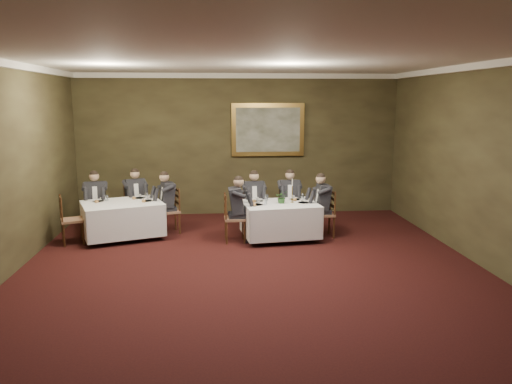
{
  "coord_description": "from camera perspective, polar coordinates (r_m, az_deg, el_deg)",
  "views": [
    {
      "loc": [
        -0.62,
        -7.48,
        2.87
      ],
      "look_at": [
        0.16,
        1.75,
        1.15
      ],
      "focal_mm": 35.0,
      "sensor_mm": 36.0,
      "label": 1
    }
  ],
  "objects": [
    {
      "name": "ceiling",
      "position": [
        7.53,
        -0.08,
        15.31
      ],
      "size": [
        8.0,
        10.0,
        0.1
      ],
      "primitive_type": "cube",
      "color": "silver",
      "rests_on": "back_wall"
    },
    {
      "name": "crown_molding",
      "position": [
        7.53,
        -0.08,
        14.85
      ],
      "size": [
        8.0,
        10.0,
        0.12
      ],
      "color": "white",
      "rests_on": "back_wall"
    },
    {
      "name": "chair_main_backright",
      "position": [
        11.26,
        3.78,
        -2.78
      ],
      "size": [
        0.45,
        0.43,
        1.0
      ],
      "rotation": [
        0.0,
        0.0,
        3.12
      ],
      "color": "#855E43",
      "rests_on": "ground"
    },
    {
      "name": "diner_main_endright",
      "position": [
        10.64,
        7.73,
        -2.38
      ],
      "size": [
        0.49,
        0.43,
        1.35
      ],
      "rotation": [
        0.0,
        0.0,
        1.6
      ],
      "color": "black",
      "rests_on": "chair_main_endright"
    },
    {
      "name": "diner_main_backleft",
      "position": [
        11.01,
        -0.29,
        -1.85
      ],
      "size": [
        0.44,
        0.51,
        1.35
      ],
      "rotation": [
        0.0,
        0.0,
        3.23
      ],
      "color": "black",
      "rests_on": "chair_main_backleft"
    },
    {
      "name": "front_wall",
      "position": [
        2.8,
        8.71,
        -13.28
      ],
      "size": [
        8.0,
        0.1,
        3.5
      ],
      "primitive_type": "cube",
      "color": "#2E2717",
      "rests_on": "ground"
    },
    {
      "name": "painting",
      "position": [
        12.51,
        1.37,
        7.13
      ],
      "size": [
        1.81,
        0.09,
        1.31
      ],
      "color": "#BD9245",
      "rests_on": "back_wall"
    },
    {
      "name": "chair_main_backleft",
      "position": [
        11.07,
        -0.29,
        -2.99
      ],
      "size": [
        0.47,
        0.46,
        1.0
      ],
      "rotation": [
        0.0,
        0.0,
        3.23
      ],
      "color": "#855E43",
      "rests_on": "ground"
    },
    {
      "name": "ground",
      "position": [
        8.04,
        -0.07,
        -10.4
      ],
      "size": [
        10.0,
        10.0,
        0.0
      ],
      "primitive_type": "plane",
      "color": "black",
      "rests_on": "ground"
    },
    {
      "name": "chair_main_endleft",
      "position": [
        10.23,
        -2.48,
        -4.13
      ],
      "size": [
        0.43,
        0.45,
        1.0
      ],
      "rotation": [
        0.0,
        0.0,
        -1.54
      ],
      "color": "#855E43",
      "rests_on": "ground"
    },
    {
      "name": "chair_main_endright",
      "position": [
        10.7,
        7.76,
        -3.57
      ],
      "size": [
        0.43,
        0.45,
        1.0
      ],
      "rotation": [
        0.0,
        0.0,
        1.6
      ],
      "color": "#855E43",
      "rests_on": "ground"
    },
    {
      "name": "table_second",
      "position": [
        10.81,
        -15.01,
        -2.79
      ],
      "size": [
        1.91,
        1.68,
        0.67
      ],
      "rotation": [
        0.0,
        0.0,
        0.34
      ],
      "color": "#321B0E",
      "rests_on": "ground"
    },
    {
      "name": "diner_sec_backright",
      "position": [
        11.64,
        -13.62,
        -1.47
      ],
      "size": [
        0.56,
        0.6,
        1.35
      ],
      "rotation": [
        0.0,
        0.0,
        3.55
      ],
      "color": "black",
      "rests_on": "chair_sec_backright"
    },
    {
      "name": "chair_sec_backleft",
      "position": [
        11.58,
        -17.72,
        -2.9
      ],
      "size": [
        0.5,
        0.48,
        1.0
      ],
      "rotation": [
        0.0,
        0.0,
        3.29
      ],
      "color": "#855E43",
      "rests_on": "ground"
    },
    {
      "name": "right_wall",
      "position": [
        8.87,
        26.66,
        2.14
      ],
      "size": [
        0.1,
        10.0,
        3.5
      ],
      "primitive_type": "cube",
      "color": "#2E2717",
      "rests_on": "ground"
    },
    {
      "name": "back_wall",
      "position": [
        12.55,
        -1.98,
        5.39
      ],
      "size": [
        8.0,
        0.1,
        3.5
      ],
      "primitive_type": "cube",
      "color": "#2E2717",
      "rests_on": "ground"
    },
    {
      "name": "place_setting_table_main",
      "position": [
        10.55,
        0.47,
        -0.82
      ],
      "size": [
        0.33,
        0.31,
        0.14
      ],
      "color": "white",
      "rests_on": "table_main"
    },
    {
      "name": "centerpiece",
      "position": [
        10.28,
        2.98,
        -0.52
      ],
      "size": [
        0.28,
        0.25,
        0.28
      ],
      "primitive_type": "imported",
      "rotation": [
        0.0,
        0.0,
        -0.12
      ],
      "color": "#2D5926",
      "rests_on": "table_main"
    },
    {
      "name": "chair_sec_endright",
      "position": [
        11.04,
        -9.81,
        -3.18
      ],
      "size": [
        0.53,
        0.55,
        1.0
      ],
      "rotation": [
        0.0,
        0.0,
        1.88
      ],
      "color": "#855E43",
      "rests_on": "ground"
    },
    {
      "name": "chair_sec_backright",
      "position": [
        11.7,
        -13.59,
        -2.55
      ],
      "size": [
        0.57,
        0.56,
        1.0
      ],
      "rotation": [
        0.0,
        0.0,
        3.55
      ],
      "color": "#855E43",
      "rests_on": "ground"
    },
    {
      "name": "candlestick",
      "position": [
        10.36,
        4.16,
        -0.18
      ],
      "size": [
        0.07,
        0.07,
        0.51
      ],
      "color": "#AA8D34",
      "rests_on": "table_main"
    },
    {
      "name": "diner_sec_backleft",
      "position": [
        11.52,
        -17.79,
        -1.81
      ],
      "size": [
        0.47,
        0.54,
        1.35
      ],
      "rotation": [
        0.0,
        0.0,
        3.29
      ],
      "color": "black",
      "rests_on": "chair_sec_backleft"
    },
    {
      "name": "chair_sec_endleft",
      "position": [
        10.74,
        -20.27,
        -4.09
      ],
      "size": [
        0.54,
        0.55,
        1.0
      ],
      "rotation": [
        0.0,
        0.0,
        -1.23
      ],
      "color": "#855E43",
      "rests_on": "ground"
    },
    {
      "name": "table_main",
      "position": [
        10.38,
        2.76,
        -2.98
      ],
      "size": [
        1.66,
        1.34,
        0.67
      ],
      "rotation": [
        0.0,
        0.0,
        0.12
      ],
      "color": "#321B0E",
      "rests_on": "ground"
    },
    {
      "name": "diner_sec_endright",
      "position": [
        10.99,
        -9.91,
        -2.03
      ],
      "size": [
        0.58,
        0.53,
        1.35
      ],
      "rotation": [
        0.0,
        0.0,
        1.88
      ],
      "color": "black",
      "rests_on": "chair_sec_endright"
    },
    {
      "name": "diner_main_backright",
      "position": [
        11.2,
        3.8,
        -1.66
      ],
      "size": [
        0.43,
        0.49,
        1.35
      ],
      "rotation": [
        0.0,
        0.0,
        3.12
      ],
      "color": "black",
      "rests_on": "chair_main_backright"
    },
    {
      "name": "place_setting_table_second",
      "position": [
        11.02,
        -17.27,
        -0.82
      ],
      "size": [
        0.33,
        0.31,
        0.14
      ],
      "color": "white",
      "rests_on": "table_second"
    },
    {
      "name": "diner_main_endleft",
      "position": [
        10.18,
        -2.43,
        -2.89
      ],
      "size": [
        0.49,
        0.43,
        1.35
      ],
      "rotation": [
        0.0,
        0.0,
        -1.54
      ],
      "color": "black",
      "rests_on": "chair_main_endleft"
    }
  ]
}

